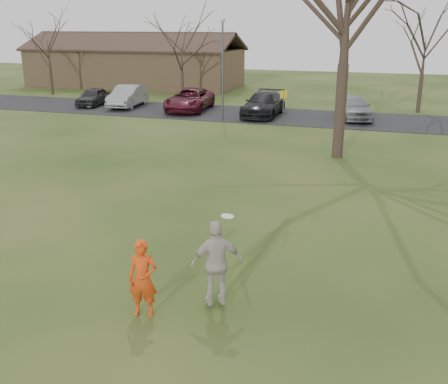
# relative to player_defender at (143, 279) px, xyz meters

# --- Properties ---
(ground) EXTENTS (120.00, 120.00, 0.00)m
(ground) POSITION_rel_player_defender_xyz_m (0.44, 0.17, -0.85)
(ground) COLOR #1E380F
(ground) RESTS_ON ground
(parking_strip) EXTENTS (62.00, 6.50, 0.04)m
(parking_strip) POSITION_rel_player_defender_xyz_m (0.44, 25.17, -0.83)
(parking_strip) COLOR black
(parking_strip) RESTS_ON ground
(player_defender) EXTENTS (0.69, 0.52, 1.71)m
(player_defender) POSITION_rel_player_defender_xyz_m (0.00, 0.00, 0.00)
(player_defender) COLOR #D34111
(player_defender) RESTS_ON ground
(car_0) EXTENTS (1.96, 3.95, 1.29)m
(car_0) POSITION_rel_player_defender_xyz_m (-16.59, 25.41, -0.17)
(car_0) COLOR #272629
(car_0) RESTS_ON parking_strip
(car_1) EXTENTS (2.16, 4.86, 1.55)m
(car_1) POSITION_rel_player_defender_xyz_m (-13.83, 25.63, -0.04)
(car_1) COLOR gray
(car_1) RESTS_ON parking_strip
(car_2) EXTENTS (3.04, 5.72, 1.53)m
(car_2) POSITION_rel_player_defender_xyz_m (-8.87, 25.38, -0.05)
(car_2) COLOR #501220
(car_2) RESTS_ON parking_strip
(car_3) EXTENTS (2.17, 5.29, 1.53)m
(car_3) POSITION_rel_player_defender_xyz_m (-3.41, 24.82, -0.05)
(car_3) COLOR black
(car_3) RESTS_ON parking_strip
(car_4) EXTENTS (2.90, 4.81, 1.53)m
(car_4) POSITION_rel_player_defender_xyz_m (2.39, 25.42, -0.05)
(car_4) COLOR gray
(car_4) RESTS_ON parking_strip
(catching_play) EXTENTS (1.20, 0.96, 2.02)m
(catching_play) POSITION_rel_player_defender_xyz_m (1.37, 0.76, 0.21)
(catching_play) COLOR #BEB1AA
(catching_play) RESTS_ON ground
(building) EXTENTS (20.60, 8.50, 5.14)m
(building) POSITION_rel_player_defender_xyz_m (-19.56, 38.17, 1.08)
(building) COLOR #8C6D4C
(building) RESTS_ON ground
(lamp_post) EXTENTS (0.34, 0.34, 6.27)m
(lamp_post) POSITION_rel_player_defender_xyz_m (-5.56, 22.67, 3.12)
(lamp_post) COLOR #47474C
(lamp_post) RESTS_ON ground
(sign_yellow) EXTENTS (0.35, 0.35, 2.08)m
(sign_yellow) POSITION_rel_player_defender_xyz_m (-1.56, 22.17, 0.60)
(sign_yellow) COLOR #47474C
(sign_yellow) RESTS_ON ground
(small_tree_row) EXTENTS (55.00, 5.90, 8.50)m
(small_tree_row) POSITION_rel_player_defender_xyz_m (4.83, 30.23, 3.04)
(small_tree_row) COLOR #352821
(small_tree_row) RESTS_ON ground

